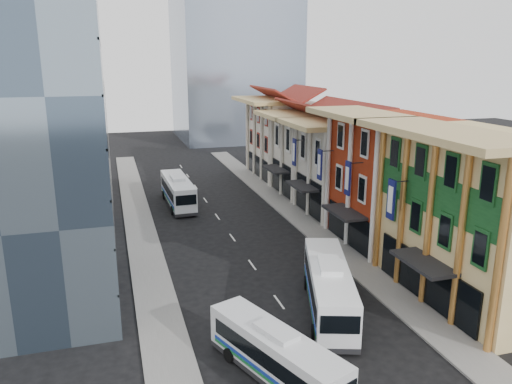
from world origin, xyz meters
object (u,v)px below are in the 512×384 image
object	(u,v)px
shophouse_tan	(480,218)
sedan_left	(305,374)
bus_left_far	(178,191)
bus_left_near	(276,354)
bus_right	(329,287)
office_tower	(21,86)

from	to	relation	value
shophouse_tan	sedan_left	world-z (taller)	shophouse_tan
bus_left_far	bus_left_near	bearing A→B (deg)	-90.78
shophouse_tan	bus_right	bearing A→B (deg)	175.84
office_tower	bus_left_far	bearing A→B (deg)	49.51
office_tower	bus_right	xyz separation A→B (m)	(19.84, -13.19, -13.17)
shophouse_tan	bus_left_far	bearing A→B (deg)	120.43
shophouse_tan	bus_left_near	bearing A→B (deg)	-162.49
office_tower	bus_left_far	xyz separation A→B (m)	(13.49, 15.80, -13.21)
office_tower	bus_left_far	size ratio (longest dim) A/B	2.68
sedan_left	bus_left_far	bearing A→B (deg)	79.51
shophouse_tan	sedan_left	size ratio (longest dim) A/B	3.27
bus_left_near	bus_right	world-z (taller)	bus_right
sedan_left	bus_right	bearing A→B (deg)	44.15
bus_left_far	bus_right	bearing A→B (deg)	-79.09
shophouse_tan	office_tower	xyz separation A→B (m)	(-31.00, 14.00, 9.00)
bus_right	sedan_left	world-z (taller)	bus_right
office_tower	bus_right	distance (m)	27.22
shophouse_tan	office_tower	world-z (taller)	office_tower
bus_left_far	bus_right	xyz separation A→B (m)	(6.35, -28.99, 0.04)
bus_left_near	bus_left_far	bearing A→B (deg)	69.12
shophouse_tan	bus_left_near	xyz separation A→B (m)	(-17.10, -5.39, -4.46)
bus_left_far	bus_right	size ratio (longest dim) A/B	0.98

